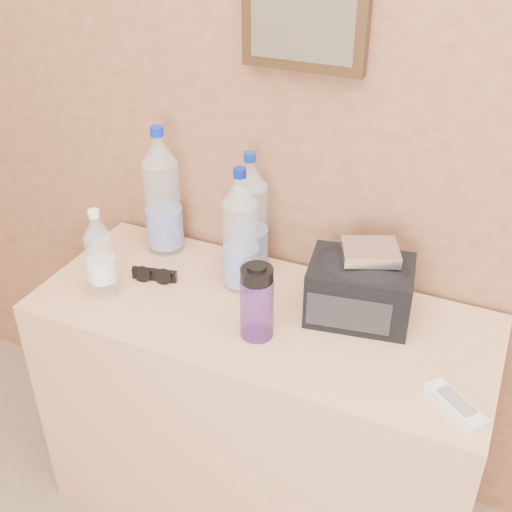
# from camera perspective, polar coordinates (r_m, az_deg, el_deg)

# --- Properties ---
(picture_frame) EXTENTS (0.30, 0.03, 0.25)m
(picture_frame) POSITION_cam_1_polar(r_m,az_deg,el_deg) (1.55, 4.32, 20.58)
(picture_frame) COLOR #382311
(picture_frame) RESTS_ON room_shell
(dresser) EXTENTS (1.17, 0.49, 0.73)m
(dresser) POSITION_cam_1_polar(r_m,az_deg,el_deg) (1.87, 0.35, -13.91)
(dresser) COLOR tan
(dresser) RESTS_ON ground
(pet_large_a) EXTENTS (0.10, 0.10, 0.37)m
(pet_large_a) POSITION_cam_1_polar(r_m,az_deg,el_deg) (1.82, -8.31, 5.15)
(pet_large_a) COLOR silver
(pet_large_a) RESTS_ON dresser
(pet_large_b) EXTENTS (0.09, 0.09, 0.34)m
(pet_large_b) POSITION_cam_1_polar(r_m,az_deg,el_deg) (1.64, -1.37, 1.75)
(pet_large_b) COLOR white
(pet_large_b) RESTS_ON dresser
(pet_large_c) EXTENTS (0.09, 0.09, 0.34)m
(pet_large_c) POSITION_cam_1_polar(r_m,az_deg,el_deg) (1.72, -0.51, 3.35)
(pet_large_c) COLOR white
(pet_large_c) RESTS_ON dresser
(pet_small) EXTENTS (0.07, 0.07, 0.25)m
(pet_small) POSITION_cam_1_polar(r_m,az_deg,el_deg) (1.67, -13.65, -0.19)
(pet_small) COLOR white
(pet_small) RESTS_ON dresser
(nalgene_bottle) EXTENTS (0.08, 0.08, 0.20)m
(nalgene_bottle) POSITION_cam_1_polar(r_m,az_deg,el_deg) (1.49, 0.07, -4.06)
(nalgene_bottle) COLOR #492083
(nalgene_bottle) RESTS_ON dresser
(sunglasses) EXTENTS (0.13, 0.07, 0.03)m
(sunglasses) POSITION_cam_1_polar(r_m,az_deg,el_deg) (1.75, -9.00, -1.64)
(sunglasses) COLOR black
(sunglasses) RESTS_ON dresser
(ac_remote) EXTENTS (0.14, 0.13, 0.02)m
(ac_remote) POSITION_cam_1_polar(r_m,az_deg,el_deg) (1.42, 17.35, -12.54)
(ac_remote) COLOR silver
(ac_remote) RESTS_ON dresser
(toiletry_bag) EXTENTS (0.27, 0.22, 0.17)m
(toiletry_bag) POSITION_cam_1_polar(r_m,az_deg,el_deg) (1.58, 9.23, -2.72)
(toiletry_bag) COLOR black
(toiletry_bag) RESTS_ON dresser
(foil_packet) EXTENTS (0.16, 0.15, 0.03)m
(foil_packet) POSITION_cam_1_polar(r_m,az_deg,el_deg) (1.54, 10.12, 0.37)
(foil_packet) COLOR silver
(foil_packet) RESTS_ON toiletry_bag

